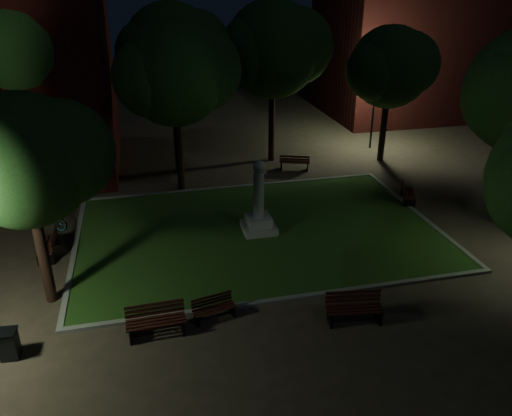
# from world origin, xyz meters

# --- Properties ---
(ground) EXTENTS (80.00, 80.00, 0.00)m
(ground) POSITION_xyz_m (0.00, 0.00, 0.00)
(ground) COLOR #47392A
(lawn) EXTENTS (15.00, 10.00, 0.08)m
(lawn) POSITION_xyz_m (0.00, 2.00, 0.04)
(lawn) COLOR #2A5119
(lawn) RESTS_ON ground
(lawn_kerb) EXTENTS (15.40, 10.40, 0.12)m
(lawn_kerb) POSITION_xyz_m (0.00, 2.00, 0.06)
(lawn_kerb) COLOR slate
(lawn_kerb) RESTS_ON ground
(monument) EXTENTS (1.40, 1.40, 3.20)m
(monument) POSITION_xyz_m (0.00, 2.00, 0.96)
(monument) COLOR gray
(monument) RESTS_ON lawn
(building_far) EXTENTS (16.00, 10.00, 12.00)m
(building_far) POSITION_xyz_m (18.00, 20.00, 6.00)
(building_far) COLOR #521512
(building_far) RESTS_ON ground
(tree_west) EXTENTS (5.10, 4.17, 7.12)m
(tree_west) POSITION_xyz_m (-7.96, -1.23, 5.03)
(tree_west) COLOR black
(tree_west) RESTS_ON ground
(tree_north_wl) EXTENTS (6.19, 5.05, 8.43)m
(tree_north_wl) POSITION_xyz_m (-2.65, 7.65, 5.90)
(tree_north_wl) COLOR black
(tree_north_wl) RESTS_ON ground
(tree_north_er) EXTENTS (6.57, 5.36, 9.11)m
(tree_north_er) POSITION_xyz_m (3.04, 10.92, 6.42)
(tree_north_er) COLOR black
(tree_north_er) RESTS_ON ground
(tree_ne) EXTENTS (5.60, 4.57, 7.75)m
(tree_ne) POSITION_xyz_m (9.43, 9.43, 5.46)
(tree_ne) COLOR black
(tree_ne) RESTS_ON ground
(tree_nw) EXTENTS (7.26, 5.93, 10.04)m
(tree_nw) POSITION_xyz_m (-9.60, 10.35, 7.08)
(tree_nw) COLOR black
(tree_nw) RESTS_ON ground
(tree_far_north) EXTENTS (5.99, 4.89, 9.03)m
(tree_far_north) POSITION_xyz_m (-2.55, 10.18, 6.58)
(tree_far_north) COLOR black
(tree_far_north) RESTS_ON ground
(lamppost_ne) EXTENTS (1.18, 0.28, 4.45)m
(lamppost_ne) POSITION_xyz_m (9.74, 11.77, 3.12)
(lamppost_ne) COLOR black
(lamppost_ne) RESTS_ON ground
(bench_near_left) EXTENTS (1.46, 0.77, 0.76)m
(bench_near_left) POSITION_xyz_m (-2.80, -3.46, 0.36)
(bench_near_left) COLOR black
(bench_near_left) RESTS_ON ground
(bench_near_right) EXTENTS (1.87, 0.87, 0.99)m
(bench_near_right) POSITION_xyz_m (1.53, -4.64, 0.47)
(bench_near_right) COLOR black
(bench_near_right) RESTS_ON ground
(bench_west_near) EXTENTS (1.82, 0.69, 0.99)m
(bench_west_near) POSITION_xyz_m (-4.65, -3.85, 0.47)
(bench_west_near) COLOR black
(bench_west_near) RESTS_ON ground
(bench_left_side) EXTENTS (0.63, 1.78, 0.98)m
(bench_left_side) POSITION_xyz_m (-8.50, 2.00, 0.46)
(bench_left_side) COLOR black
(bench_left_side) RESTS_ON ground
(bench_right_side) EXTENTS (1.22, 1.77, 0.92)m
(bench_right_side) POSITION_xyz_m (7.79, 3.44, 0.44)
(bench_right_side) COLOR black
(bench_right_side) RESTS_ON ground
(bench_far_side) EXTENTS (1.80, 1.13, 0.93)m
(bench_far_side) POSITION_xyz_m (3.78, 8.96, 0.44)
(bench_far_side) COLOR black
(bench_far_side) RESTS_ON ground
(trash_bin) EXTENTS (0.56, 0.56, 0.92)m
(trash_bin) POSITION_xyz_m (-8.83, -3.94, 0.47)
(trash_bin) COLOR black
(trash_bin) RESTS_ON ground
(bicycle) EXTENTS (2.01, 1.53, 1.01)m
(bicycle) POSITION_xyz_m (-8.88, 4.38, 0.51)
(bicycle) COLOR black
(bicycle) RESTS_ON ground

